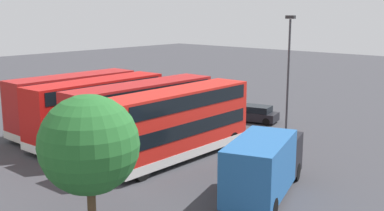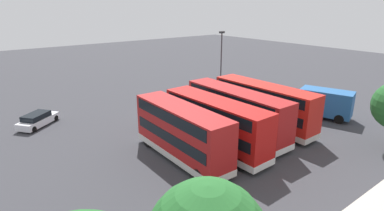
# 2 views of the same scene
# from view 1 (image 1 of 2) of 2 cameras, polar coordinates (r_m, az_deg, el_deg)

# --- Properties ---
(ground_plane) EXTENTS (140.00, 140.00, 0.00)m
(ground_plane) POSITION_cam_1_polar(r_m,az_deg,el_deg) (41.91, 2.38, -1.70)
(ground_plane) COLOR #38383D
(bus_double_decker_near_end) EXTENTS (2.87, 11.69, 4.55)m
(bus_double_decker_near_end) POSITION_cam_1_polar(r_m,az_deg,el_deg) (30.40, -1.58, -1.99)
(bus_double_decker_near_end) COLOR red
(bus_double_decker_near_end) RESTS_ON ground
(bus_double_decker_second) EXTENTS (2.66, 11.88, 4.55)m
(bus_double_decker_second) POSITION_cam_1_polar(r_m,az_deg,el_deg) (33.17, -6.00, -0.91)
(bus_double_decker_second) COLOR #A51919
(bus_double_decker_second) RESTS_ON ground
(bus_double_decker_third) EXTENTS (2.94, 11.14, 4.55)m
(bus_double_decker_third) POSITION_cam_1_polar(r_m,az_deg,el_deg) (35.27, -11.30, -0.34)
(bus_double_decker_third) COLOR #B71411
(bus_double_decker_third) RESTS_ON ground
(bus_double_decker_fourth) EXTENTS (2.73, 10.45, 4.55)m
(bus_double_decker_fourth) POSITION_cam_1_polar(r_m,az_deg,el_deg) (38.19, -14.07, 0.42)
(bus_double_decker_fourth) COLOR #A51919
(bus_double_decker_fourth) RESTS_ON ground
(box_truck_blue) EXTENTS (4.75, 7.91, 3.20)m
(box_truck_blue) POSITION_cam_1_polar(r_m,az_deg,el_deg) (24.87, 8.69, -6.95)
(box_truck_blue) COLOR #235999
(box_truck_blue) RESTS_ON ground
(car_hatchback_silver) EXTENTS (4.72, 4.22, 1.43)m
(car_hatchback_silver) POSITION_cam_1_polar(r_m,az_deg,el_deg) (53.83, -5.21, 1.94)
(car_hatchback_silver) COLOR silver
(car_hatchback_silver) RESTS_ON ground
(car_small_green) EXTENTS (4.26, 2.70, 1.43)m
(car_small_green) POSITION_cam_1_polar(r_m,az_deg,el_deg) (41.25, 7.58, -1.01)
(car_small_green) COLOR black
(car_small_green) RESTS_ON ground
(lamp_post_tall) EXTENTS (0.70, 0.30, 9.11)m
(lamp_post_tall) POSITION_cam_1_polar(r_m,az_deg,el_deg) (35.77, 11.51, 4.37)
(lamp_post_tall) COLOR #38383D
(lamp_post_tall) RESTS_ON ground
(tree_midleft) EXTENTS (4.16, 4.16, 6.17)m
(tree_midleft) POSITION_cam_1_polar(r_m,az_deg,el_deg) (19.83, -12.27, -4.67)
(tree_midleft) COLOR #4C3823
(tree_midleft) RESTS_ON ground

